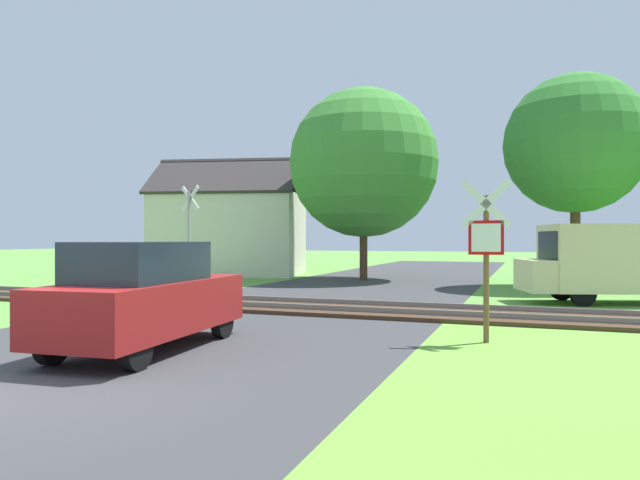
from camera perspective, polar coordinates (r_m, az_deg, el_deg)
ground_plane at (r=8.09m, az=-28.50°, el=-12.96°), size 160.00×160.00×0.00m
road_asphalt at (r=9.50m, az=-19.23°, el=-10.97°), size 8.34×80.00×0.01m
rail_track at (r=15.06m, az=-3.12°, el=-6.65°), size 60.00×2.60×0.22m
stop_sign_near at (r=10.39m, az=16.28°, el=-0.78°), size 0.88×0.15×2.88m
crossing_sign_far at (r=19.84m, az=-12.95°, el=0.88°), size 0.85×0.26×3.65m
house at (r=29.72m, az=-8.93°, el=0.84°), size 8.44×6.87×5.98m
tree_center at (r=25.87m, az=4.38°, el=7.68°), size 6.68×6.68×8.58m
tree_right at (r=23.75m, az=24.17°, el=8.76°), size 5.24×5.24×8.04m
mail_truck at (r=18.22m, az=27.54°, el=-1.77°), size 5.23×3.25×2.24m
parked_car at (r=9.79m, az=-17.06°, el=-5.37°), size 1.93×4.11×1.78m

